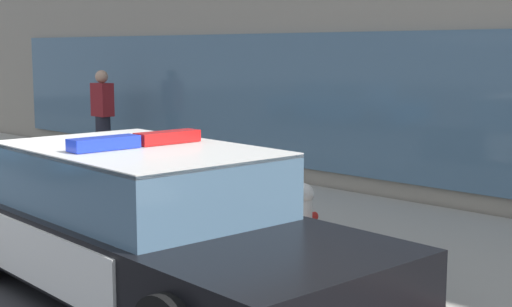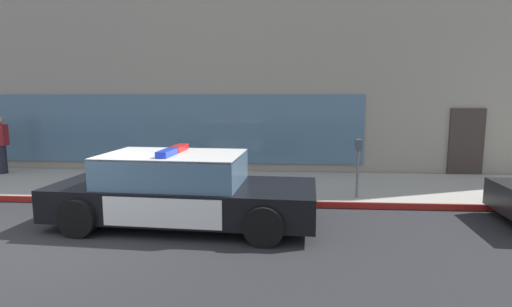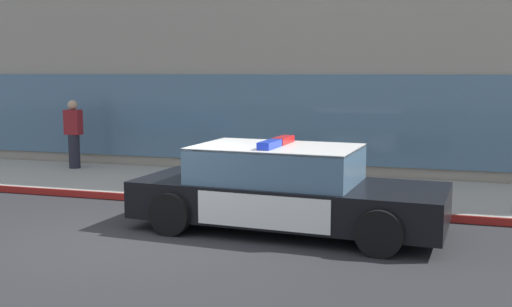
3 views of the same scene
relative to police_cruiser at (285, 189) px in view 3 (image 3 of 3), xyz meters
name	(u,v)px [view 3 (image 3 of 3)]	position (x,y,z in m)	size (l,w,h in m)	color
ground	(132,240)	(-2.10, -1.26, -0.68)	(48.00, 48.00, 0.00)	#262628
sidewalk	(226,186)	(-2.10, 3.02, -0.60)	(48.00, 3.41, 0.15)	#A39E93
curb_red_paint	(196,202)	(-2.10, 1.30, -0.60)	(28.80, 0.04, 0.14)	maroon
police_cruiser	(285,189)	(0.00, 0.00, 0.00)	(5.09, 2.34, 1.49)	black
fire_hydrant	(326,183)	(0.35, 1.76, -0.18)	(0.34, 0.39, 0.73)	silver
pedestrian_on_sidewalk	(74,134)	(-6.47, 3.87, 0.33)	(0.40, 0.28, 1.71)	#23232D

